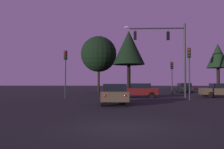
{
  "coord_description": "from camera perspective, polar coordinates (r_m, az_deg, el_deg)",
  "views": [
    {
      "loc": [
        -0.01,
        -8.22,
        1.62
      ],
      "look_at": [
        -1.16,
        14.8,
        2.41
      ],
      "focal_mm": 37.02,
      "sensor_mm": 36.0,
      "label": 1
    }
  ],
  "objects": [
    {
      "name": "ground_plane",
      "position": [
        32.76,
        2.88,
        -4.81
      ],
      "size": [
        168.0,
        168.0,
        0.0
      ],
      "primitive_type": "plane",
      "color": "black",
      "rests_on": "ground"
    },
    {
      "name": "traffic_signal_mast_arm",
      "position": [
        25.51,
        13.78,
        6.74
      ],
      "size": [
        6.54,
        0.41,
        7.92
      ],
      "color": "#232326",
      "rests_on": "ground"
    },
    {
      "name": "traffic_light_corner_left",
      "position": [
        30.46,
        14.59,
        0.7
      ],
      "size": [
        0.32,
        0.36,
        4.24
      ],
      "color": "#232326",
      "rests_on": "ground"
    },
    {
      "name": "traffic_light_corner_right",
      "position": [
        22.17,
        18.53,
        2.62
      ],
      "size": [
        0.35,
        0.38,
        4.77
      ],
      "color": "#232326",
      "rests_on": "ground"
    },
    {
      "name": "traffic_light_median",
      "position": [
        23.51,
        -11.42,
        2.36
      ],
      "size": [
        0.3,
        0.35,
        4.8
      ],
      "color": "#232326",
      "rests_on": "ground"
    },
    {
      "name": "car_nearside_lane",
      "position": [
        17.05,
        0.73,
        -4.74
      ],
      "size": [
        2.03,
        4.06,
        1.52
      ],
      "color": "#473828",
      "rests_on": "ground"
    },
    {
      "name": "car_crossing_left",
      "position": [
        27.75,
        25.43,
        -3.48
      ],
      "size": [
        4.42,
        1.95,
        1.52
      ],
      "color": "#473828",
      "rests_on": "ground"
    },
    {
      "name": "car_crossing_right",
      "position": [
        25.23,
        6.79,
        -3.83
      ],
      "size": [
        4.11,
        2.08,
        1.52
      ],
      "color": "#4C0F0F",
      "rests_on": "ground"
    },
    {
      "name": "car_far_lane",
      "position": [
        38.48,
        17.38,
        -3.11
      ],
      "size": [
        1.99,
        4.41,
        1.52
      ],
      "color": "black",
      "rests_on": "ground"
    },
    {
      "name": "tree_behind_sign",
      "position": [
        35.13,
        24.69,
        4.14
      ],
      "size": [
        3.05,
        3.05,
        7.01
      ],
      "color": "black",
      "rests_on": "ground"
    },
    {
      "name": "tree_left_far",
      "position": [
        38.04,
        -3.31,
        5.04
      ],
      "size": [
        5.86,
        5.86,
        9.2
      ],
      "color": "black",
      "rests_on": "ground"
    },
    {
      "name": "tree_center_horizon",
      "position": [
        35.27,
        4.16,
        6.57
      ],
      "size": [
        4.84,
        4.84,
        9.48
      ],
      "color": "black",
      "rests_on": "ground"
    }
  ]
}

